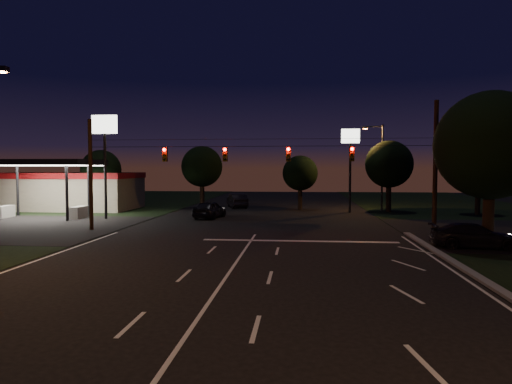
# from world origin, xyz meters

# --- Properties ---
(ground) EXTENTS (140.00, 140.00, 0.00)m
(ground) POSITION_xyz_m (0.00, 0.00, 0.00)
(ground) COLOR black
(ground) RESTS_ON ground
(center_line) EXTENTS (0.14, 40.00, 0.01)m
(center_line) POSITION_xyz_m (0.00, -6.00, 0.01)
(center_line) COLOR silver
(center_line) RESTS_ON ground
(stop_bar) EXTENTS (12.00, 0.50, 0.01)m
(stop_bar) POSITION_xyz_m (3.00, 11.50, 0.01)
(stop_bar) COLOR silver
(stop_bar) RESTS_ON ground
(utility_pole_right) EXTENTS (0.30, 0.30, 9.00)m
(utility_pole_right) POSITION_xyz_m (12.00, 15.00, 0.00)
(utility_pole_right) COLOR black
(utility_pole_right) RESTS_ON ground
(utility_pole_left) EXTENTS (0.28, 0.28, 8.00)m
(utility_pole_left) POSITION_xyz_m (-12.00, 15.00, 0.00)
(utility_pole_left) COLOR black
(utility_pole_left) RESTS_ON ground
(signal_span) EXTENTS (24.00, 0.40, 1.56)m
(signal_span) POSITION_xyz_m (-0.00, 14.96, 5.50)
(signal_span) COLOR black
(signal_span) RESTS_ON ground
(gas_station) EXTENTS (14.20, 16.10, 5.25)m
(gas_station) POSITION_xyz_m (-21.86, 30.39, 2.38)
(gas_station) COLOR gray
(gas_station) RESTS_ON ground
(pole_sign_left_near) EXTENTS (2.20, 0.30, 9.10)m
(pole_sign_left_near) POSITION_xyz_m (-14.00, 22.00, 6.98)
(pole_sign_left_near) COLOR black
(pole_sign_left_near) RESTS_ON ground
(pole_sign_right) EXTENTS (1.80, 0.30, 8.40)m
(pole_sign_right) POSITION_xyz_m (8.00, 30.00, 6.24)
(pole_sign_right) COLOR black
(pole_sign_right) RESTS_ON ground
(street_light_right_far) EXTENTS (2.20, 0.35, 9.00)m
(street_light_right_far) POSITION_xyz_m (11.24, 32.00, 5.24)
(street_light_right_far) COLOR black
(street_light_right_far) RESTS_ON ground
(tree_right_near) EXTENTS (6.00, 6.00, 8.76)m
(tree_right_near) POSITION_xyz_m (13.53, 10.17, 5.68)
(tree_right_near) COLOR black
(tree_right_near) RESTS_ON ground
(tree_far_a) EXTENTS (4.20, 4.20, 6.42)m
(tree_far_a) POSITION_xyz_m (-17.98, 30.12, 4.26)
(tree_far_a) COLOR black
(tree_far_a) RESTS_ON ground
(tree_far_b) EXTENTS (4.60, 4.60, 6.98)m
(tree_far_b) POSITION_xyz_m (-7.98, 34.13, 4.61)
(tree_far_b) COLOR black
(tree_far_b) RESTS_ON ground
(tree_far_c) EXTENTS (3.80, 3.80, 5.86)m
(tree_far_c) POSITION_xyz_m (3.02, 33.10, 3.90)
(tree_far_c) COLOR black
(tree_far_c) RESTS_ON ground
(tree_far_d) EXTENTS (4.80, 4.80, 7.30)m
(tree_far_d) POSITION_xyz_m (12.02, 31.13, 4.83)
(tree_far_d) COLOR black
(tree_far_d) RESTS_ON ground
(tree_far_e) EXTENTS (4.00, 4.00, 6.18)m
(tree_far_e) POSITION_xyz_m (20.02, 29.11, 4.11)
(tree_far_e) COLOR black
(tree_far_e) RESTS_ON ground
(car_oncoming_a) EXTENTS (2.61, 4.81, 1.55)m
(car_oncoming_a) POSITION_xyz_m (-5.08, 23.78, 0.78)
(car_oncoming_a) COLOR black
(car_oncoming_a) RESTS_ON ground
(car_oncoming_b) EXTENTS (3.16, 5.10, 1.59)m
(car_oncoming_b) POSITION_xyz_m (-4.18, 35.10, 0.79)
(car_oncoming_b) COLOR black
(car_oncoming_b) RESTS_ON ground
(car_cross) EXTENTS (4.93, 2.40, 1.38)m
(car_cross) POSITION_xyz_m (12.78, 10.00, 0.69)
(car_cross) COLOR black
(car_cross) RESTS_ON ground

